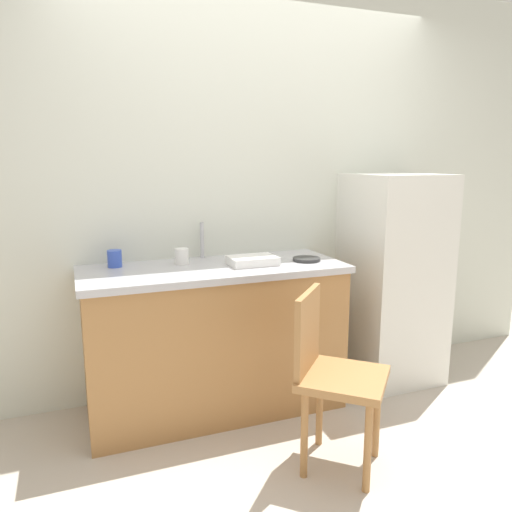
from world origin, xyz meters
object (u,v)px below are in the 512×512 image
object	(u,v)px
dish_tray	(252,260)
hotplate	(307,259)
chair	(331,371)
cup_blue	(115,259)
cup_white	(182,256)
refrigerator	(392,278)

from	to	relation	value
dish_tray	hotplate	bearing A→B (deg)	-2.70
chair	dish_tray	bearing A→B (deg)	53.71
chair	cup_blue	distance (m)	1.39
dish_tray	chair	bearing A→B (deg)	-78.51
cup_white	cup_blue	size ratio (longest dim) A/B	0.97
chair	cup_blue	bearing A→B (deg)	86.53
refrigerator	cup_white	distance (m)	1.47
cup_white	hotplate	bearing A→B (deg)	-13.57
dish_tray	cup_white	size ratio (longest dim) A/B	2.92
cup_blue	chair	bearing A→B (deg)	-45.68
dish_tray	cup_blue	xyz separation A→B (m)	(-0.77, 0.23, 0.02)
chair	cup_white	distance (m)	1.12
cup_white	cup_blue	world-z (taller)	cup_blue
refrigerator	hotplate	world-z (taller)	refrigerator
refrigerator	cup_white	bearing A→B (deg)	175.98
refrigerator	hotplate	distance (m)	0.74
refrigerator	cup_blue	bearing A→B (deg)	174.81
hotplate	cup_blue	world-z (taller)	cup_blue
refrigerator	dish_tray	world-z (taller)	refrigerator
hotplate	cup_blue	xyz separation A→B (m)	(-1.12, 0.24, 0.04)
refrigerator	dish_tray	size ratio (longest dim) A/B	5.08
refrigerator	hotplate	bearing A→B (deg)	-173.74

